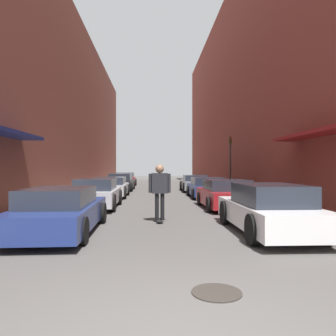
{
  "coord_description": "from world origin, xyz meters",
  "views": [
    {
      "loc": [
        -0.35,
        -3.15,
        1.73
      ],
      "look_at": [
        0.33,
        10.83,
        1.73
      ],
      "focal_mm": 35.0,
      "sensor_mm": 36.0,
      "label": 1
    }
  ],
  "objects_px": {
    "parked_car_left_4": "(125,180)",
    "skateboarder": "(160,187)",
    "parked_car_right_1": "(226,194)",
    "manhole_cover": "(217,292)",
    "parked_car_right_2": "(207,188)",
    "parked_car_left_2": "(111,187)",
    "traffic_light": "(230,158)",
    "parked_car_left_3": "(121,182)",
    "parked_car_right_0": "(268,209)",
    "parked_car_left_1": "(97,194)",
    "parked_car_right_3": "(195,183)",
    "parked_car_left_0": "(61,211)"
  },
  "relations": [
    {
      "from": "parked_car_left_2",
      "to": "manhole_cover",
      "type": "relative_size",
      "value": 5.76
    },
    {
      "from": "parked_car_left_4",
      "to": "traffic_light",
      "type": "relative_size",
      "value": 1.23
    },
    {
      "from": "parked_car_right_0",
      "to": "manhole_cover",
      "type": "height_order",
      "value": "parked_car_right_0"
    },
    {
      "from": "parked_car_right_0",
      "to": "manhole_cover",
      "type": "bearing_deg",
      "value": -118.41
    },
    {
      "from": "skateboarder",
      "to": "parked_car_left_4",
      "type": "bearing_deg",
      "value": 97.77
    },
    {
      "from": "parked_car_left_2",
      "to": "parked_car_left_1",
      "type": "bearing_deg",
      "value": -89.79
    },
    {
      "from": "parked_car_left_4",
      "to": "skateboarder",
      "type": "height_order",
      "value": "skateboarder"
    },
    {
      "from": "parked_car_left_2",
      "to": "parked_car_right_1",
      "type": "height_order",
      "value": "parked_car_right_1"
    },
    {
      "from": "parked_car_left_4",
      "to": "skateboarder",
      "type": "xyz_separation_m",
      "value": [
        2.76,
        -20.2,
        0.5
      ]
    },
    {
      "from": "parked_car_left_2",
      "to": "parked_car_right_0",
      "type": "height_order",
      "value": "parked_car_right_0"
    },
    {
      "from": "parked_car_left_1",
      "to": "parked_car_right_3",
      "type": "bearing_deg",
      "value": 60.41
    },
    {
      "from": "manhole_cover",
      "to": "traffic_light",
      "type": "relative_size",
      "value": 0.19
    },
    {
      "from": "parked_car_right_1",
      "to": "parked_car_right_2",
      "type": "xyz_separation_m",
      "value": [
        0.08,
        5.22,
        -0.03
      ]
    },
    {
      "from": "parked_car_left_0",
      "to": "traffic_light",
      "type": "xyz_separation_m",
      "value": [
        7.6,
        12.59,
        1.78
      ]
    },
    {
      "from": "parked_car_left_3",
      "to": "parked_car_right_0",
      "type": "bearing_deg",
      "value": -72.01
    },
    {
      "from": "parked_car_left_3",
      "to": "parked_car_left_2",
      "type": "bearing_deg",
      "value": -90.22
    },
    {
      "from": "traffic_light",
      "to": "skateboarder",
      "type": "bearing_deg",
      "value": -114.26
    },
    {
      "from": "parked_car_left_1",
      "to": "parked_car_right_2",
      "type": "relative_size",
      "value": 0.99
    },
    {
      "from": "traffic_light",
      "to": "parked_car_right_0",
      "type": "bearing_deg",
      "value": -99.3
    },
    {
      "from": "parked_car_left_2",
      "to": "skateboarder",
      "type": "relative_size",
      "value": 2.19
    },
    {
      "from": "parked_car_right_1",
      "to": "skateboarder",
      "type": "relative_size",
      "value": 2.22
    },
    {
      "from": "parked_car_left_4",
      "to": "parked_car_right_2",
      "type": "relative_size",
      "value": 1.09
    },
    {
      "from": "manhole_cover",
      "to": "parked_car_left_4",
      "type": "bearing_deg",
      "value": 97.41
    },
    {
      "from": "parked_car_left_1",
      "to": "traffic_light",
      "type": "xyz_separation_m",
      "value": [
        7.56,
        7.24,
        1.75
      ]
    },
    {
      "from": "traffic_light",
      "to": "parked_car_left_1",
      "type": "bearing_deg",
      "value": -136.25
    },
    {
      "from": "manhole_cover",
      "to": "parked_car_left_1",
      "type": "bearing_deg",
      "value": 108.68
    },
    {
      "from": "parked_car_right_0",
      "to": "parked_car_right_3",
      "type": "height_order",
      "value": "parked_car_right_0"
    },
    {
      "from": "parked_car_left_4",
      "to": "manhole_cover",
      "type": "relative_size",
      "value": 6.42
    },
    {
      "from": "parked_car_left_0",
      "to": "parked_car_right_2",
      "type": "bearing_deg",
      "value": 61.08
    },
    {
      "from": "parked_car_right_3",
      "to": "manhole_cover",
      "type": "relative_size",
      "value": 5.8
    },
    {
      "from": "parked_car_left_0",
      "to": "parked_car_left_3",
      "type": "xyz_separation_m",
      "value": [
        0.04,
        16.49,
        0.04
      ]
    },
    {
      "from": "manhole_cover",
      "to": "parked_car_left_3",
      "type": "bearing_deg",
      "value": 98.93
    },
    {
      "from": "parked_car_left_4",
      "to": "parked_car_left_0",
      "type": "bearing_deg",
      "value": -89.76
    },
    {
      "from": "parked_car_left_2",
      "to": "parked_car_right_0",
      "type": "xyz_separation_m",
      "value": [
        5.47,
        -10.97,
        0.04
      ]
    },
    {
      "from": "traffic_light",
      "to": "parked_car_right_2",
      "type": "bearing_deg",
      "value": -129.4
    },
    {
      "from": "parked_car_right_1",
      "to": "manhole_cover",
      "type": "height_order",
      "value": "parked_car_right_1"
    },
    {
      "from": "parked_car_left_4",
      "to": "parked_car_right_3",
      "type": "relative_size",
      "value": 1.11
    },
    {
      "from": "parked_car_left_0",
      "to": "skateboarder",
      "type": "relative_size",
      "value": 2.59
    },
    {
      "from": "parked_car_left_1",
      "to": "parked_car_left_4",
      "type": "xyz_separation_m",
      "value": [
        -0.13,
        16.48,
        0.01
      ]
    },
    {
      "from": "parked_car_right_1",
      "to": "skateboarder",
      "type": "distance_m",
      "value": 4.45
    },
    {
      "from": "parked_car_right_2",
      "to": "traffic_light",
      "type": "bearing_deg",
      "value": 50.6
    },
    {
      "from": "parked_car_left_4",
      "to": "manhole_cover",
      "type": "height_order",
      "value": "parked_car_left_4"
    },
    {
      "from": "parked_car_left_0",
      "to": "parked_car_right_1",
      "type": "distance_m",
      "value": 7.45
    },
    {
      "from": "parked_car_left_1",
      "to": "parked_car_right_2",
      "type": "xyz_separation_m",
      "value": [
        5.59,
        4.84,
        -0.05
      ]
    },
    {
      "from": "parked_car_right_1",
      "to": "traffic_light",
      "type": "xyz_separation_m",
      "value": [
        2.05,
        7.62,
        1.78
      ]
    },
    {
      "from": "manhole_cover",
      "to": "traffic_light",
      "type": "distance_m",
      "value": 17.61
    },
    {
      "from": "parked_car_left_4",
      "to": "parked_car_right_0",
      "type": "bearing_deg",
      "value": -75.85
    },
    {
      "from": "parked_car_left_3",
      "to": "parked_car_right_2",
      "type": "relative_size",
      "value": 1.14
    },
    {
      "from": "parked_car_left_1",
      "to": "traffic_light",
      "type": "bearing_deg",
      "value": 43.75
    },
    {
      "from": "parked_car_right_2",
      "to": "parked_car_left_2",
      "type": "bearing_deg",
      "value": 175.17
    }
  ]
}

